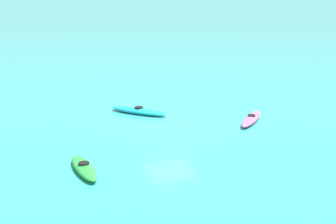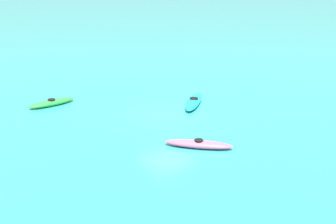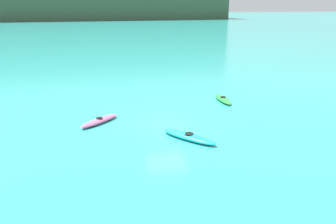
% 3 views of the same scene
% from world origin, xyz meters
% --- Properties ---
extents(ground_plane, '(600.00, 600.00, 0.00)m').
position_xyz_m(ground_plane, '(0.00, 0.00, 0.00)').
color(ground_plane, teal).
extents(kayak_green, '(0.75, 2.64, 0.37)m').
position_xyz_m(kayak_green, '(5.22, 4.11, 0.16)').
color(kayak_green, green).
rests_on(kayak_green, ground_plane).
extents(kayak_cyan, '(2.73, 2.99, 0.37)m').
position_xyz_m(kayak_cyan, '(0.79, -2.42, 0.16)').
color(kayak_cyan, '#19B7C6').
rests_on(kayak_cyan, ground_plane).
extents(kayak_pink, '(2.56, 2.43, 0.37)m').
position_xyz_m(kayak_pink, '(-3.94, 1.15, 0.16)').
color(kayak_pink, pink).
rests_on(kayak_pink, ground_plane).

